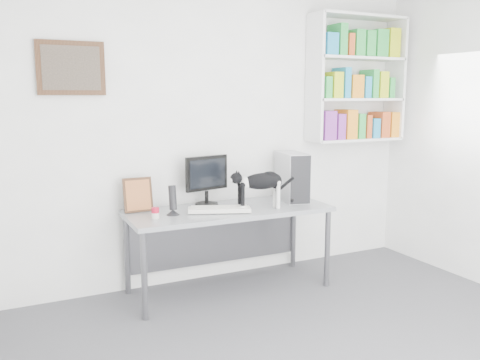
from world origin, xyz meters
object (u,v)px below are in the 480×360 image
Objects in this scene: pc_tower at (292,176)px; keyboard at (219,209)px; leaning_print at (138,194)px; bookshelf at (357,79)px; cat at (261,191)px; desk at (229,249)px; soup_can at (155,213)px; monitor at (206,180)px; speaker at (173,200)px.

keyboard is at bearing -157.43° from pc_tower.
leaning_print is (-0.61, 0.29, 0.13)m from keyboard.
cat is at bearing -163.34° from bookshelf.
cat reaches higher than desk.
keyboard is 0.55m from soup_can.
soup_can is (-0.55, 0.00, 0.02)m from keyboard.
soup_can reaches higher than keyboard.
monitor reaches higher than leaning_print.
desk is 19.77× the size of soup_can.
leaning_print is at bearing -179.62° from bookshelf.
keyboard is (-0.00, -0.28, -0.20)m from monitor.
bookshelf is 2.40× the size of keyboard.
keyboard is at bearing -169.33° from bookshelf.
bookshelf reaches higher than cat.
desk is at bearing 6.12° from soup_can.
desk is 3.38× the size of keyboard.
monitor is 0.50m from cat.
leaning_print is (-0.22, 0.23, 0.02)m from speaker.
keyboard is (-0.12, -0.07, 0.38)m from desk.
monitor reaches higher than desk.
desk is 0.92m from leaning_print.
monitor reaches higher than speaker.
bookshelf is at bearing 7.97° from soup_can.
bookshelf is at bearing 20.58° from cat.
speaker is 0.85× the size of leaning_print.
desk is at bearing -16.22° from leaning_print.
speaker is at bearing 173.50° from cat.
monitor is 0.87× the size of keyboard.
soup_can is (-0.16, -0.06, -0.08)m from speaker.
desk is 3.97× the size of pc_tower.
bookshelf reaches higher than monitor.
desk is at bearing -72.55° from monitor.
pc_tower reaches higher than leaning_print.
bookshelf is 0.71× the size of desk.
leaning_print is 1.03m from cat.
monitor is 1.50× the size of leaning_print.
cat is at bearing -32.51° from desk.
bookshelf is 1.23m from pc_tower.
bookshelf is 2.81× the size of pc_tower.
bookshelf reaches higher than desk.
keyboard is 1.17× the size of pc_tower.
pc_tower is at bearing 31.72° from cat.
monitor reaches higher than cat.
speaker is 0.48× the size of cat.
leaning_print reaches higher than speaker.
speaker reaches higher than keyboard.
pc_tower is at bearing -20.75° from monitor.
cat reaches higher than soup_can.
pc_tower is (0.81, 0.16, 0.20)m from keyboard.
speaker is at bearing -177.53° from desk.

